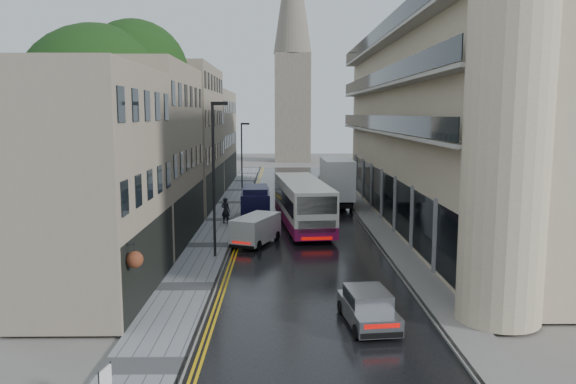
{
  "coord_description": "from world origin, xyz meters",
  "views": [
    {
      "loc": [
        -1.43,
        -14.4,
        8.09
      ],
      "look_at": [
        -1.04,
        18.0,
        3.55
      ],
      "focal_mm": 35.0,
      "sensor_mm": 36.0,
      "label": 1
    }
  ],
  "objects_px": {
    "white_van": "(234,233)",
    "lamp_post_near": "(214,181)",
    "tree_far": "(153,136)",
    "navy_van": "(242,206)",
    "lamp_post_far": "(242,164)",
    "silver_hatchback": "(357,320)",
    "white_lorry": "(325,185)",
    "tree_near": "(99,133)",
    "pedestrian": "(226,211)",
    "cream_bus": "(291,212)"
  },
  "relations": [
    {
      "from": "tree_far",
      "to": "cream_bus",
      "type": "height_order",
      "value": "tree_far"
    },
    {
      "from": "cream_bus",
      "to": "silver_hatchback",
      "type": "bearing_deg",
      "value": -89.17
    },
    {
      "from": "cream_bus",
      "to": "tree_near",
      "type": "bearing_deg",
      "value": -177.73
    },
    {
      "from": "cream_bus",
      "to": "tree_far",
      "type": "bearing_deg",
      "value": 129.12
    },
    {
      "from": "tree_far",
      "to": "tree_near",
      "type": "bearing_deg",
      "value": -91.32
    },
    {
      "from": "tree_far",
      "to": "lamp_post_far",
      "type": "relative_size",
      "value": 1.75
    },
    {
      "from": "lamp_post_near",
      "to": "lamp_post_far",
      "type": "distance_m",
      "value": 18.72
    },
    {
      "from": "tree_near",
      "to": "pedestrian",
      "type": "height_order",
      "value": "tree_near"
    },
    {
      "from": "white_lorry",
      "to": "cream_bus",
      "type": "bearing_deg",
      "value": -108.0
    },
    {
      "from": "white_van",
      "to": "lamp_post_near",
      "type": "xyz_separation_m",
      "value": [
        -0.87,
        -2.35,
        3.47
      ]
    },
    {
      "from": "silver_hatchback",
      "to": "lamp_post_far",
      "type": "height_order",
      "value": "lamp_post_far"
    },
    {
      "from": "white_van",
      "to": "navy_van",
      "type": "relative_size",
      "value": 0.77
    },
    {
      "from": "silver_hatchback",
      "to": "pedestrian",
      "type": "xyz_separation_m",
      "value": [
        -6.8,
        21.06,
        0.35
      ]
    },
    {
      "from": "cream_bus",
      "to": "white_van",
      "type": "relative_size",
      "value": 2.99
    },
    {
      "from": "lamp_post_near",
      "to": "lamp_post_far",
      "type": "xyz_separation_m",
      "value": [
        0.25,
        18.7,
        -0.72
      ]
    },
    {
      "from": "white_van",
      "to": "navy_van",
      "type": "xyz_separation_m",
      "value": [
        0.0,
        7.26,
        0.43
      ]
    },
    {
      "from": "tree_near",
      "to": "cream_bus",
      "type": "height_order",
      "value": "tree_near"
    },
    {
      "from": "pedestrian",
      "to": "lamp_post_far",
      "type": "xyz_separation_m",
      "value": [
        0.57,
        9.2,
        2.61
      ]
    },
    {
      "from": "tree_near",
      "to": "white_van",
      "type": "xyz_separation_m",
      "value": [
        8.2,
        -1.18,
        -6.01
      ]
    },
    {
      "from": "tree_far",
      "to": "white_lorry",
      "type": "xyz_separation_m",
      "value": [
        14.5,
        -0.56,
        -4.11
      ]
    },
    {
      "from": "tree_near",
      "to": "lamp_post_near",
      "type": "bearing_deg",
      "value": -25.72
    },
    {
      "from": "silver_hatchback",
      "to": "lamp_post_far",
      "type": "bearing_deg",
      "value": 95.09
    },
    {
      "from": "tree_far",
      "to": "lamp_post_near",
      "type": "relative_size",
      "value": 1.45
    },
    {
      "from": "white_lorry",
      "to": "lamp_post_far",
      "type": "distance_m",
      "value": 7.87
    },
    {
      "from": "silver_hatchback",
      "to": "white_lorry",
      "type": "bearing_deg",
      "value": 81.4
    },
    {
      "from": "navy_van",
      "to": "lamp_post_far",
      "type": "height_order",
      "value": "lamp_post_far"
    },
    {
      "from": "white_lorry",
      "to": "white_van",
      "type": "distance_m",
      "value": 15.18
    },
    {
      "from": "white_van",
      "to": "lamp_post_far",
      "type": "height_order",
      "value": "lamp_post_far"
    },
    {
      "from": "lamp_post_far",
      "to": "white_lorry",
      "type": "bearing_deg",
      "value": 0.67
    },
    {
      "from": "tree_near",
      "to": "silver_hatchback",
      "type": "xyz_separation_m",
      "value": [
        13.81,
        -15.09,
        -6.23
      ]
    },
    {
      "from": "silver_hatchback",
      "to": "lamp_post_near",
      "type": "height_order",
      "value": "lamp_post_near"
    },
    {
      "from": "cream_bus",
      "to": "pedestrian",
      "type": "height_order",
      "value": "cream_bus"
    },
    {
      "from": "navy_van",
      "to": "pedestrian",
      "type": "relative_size",
      "value": 2.78
    },
    {
      "from": "lamp_post_near",
      "to": "tree_far",
      "type": "bearing_deg",
      "value": 135.41
    },
    {
      "from": "lamp_post_near",
      "to": "navy_van",
      "type": "bearing_deg",
      "value": 107.19
    },
    {
      "from": "white_van",
      "to": "silver_hatchback",
      "type": "bearing_deg",
      "value": -45.7
    },
    {
      "from": "tree_far",
      "to": "cream_bus",
      "type": "distance_m",
      "value": 16.64
    },
    {
      "from": "white_lorry",
      "to": "navy_van",
      "type": "relative_size",
      "value": 1.52
    },
    {
      "from": "tree_far",
      "to": "navy_van",
      "type": "distance_m",
      "value": 11.57
    },
    {
      "from": "silver_hatchback",
      "to": "navy_van",
      "type": "bearing_deg",
      "value": 98.29
    },
    {
      "from": "tree_near",
      "to": "tree_far",
      "type": "distance_m",
      "value": 13.02
    },
    {
      "from": "cream_bus",
      "to": "lamp_post_far",
      "type": "xyz_separation_m",
      "value": [
        -4.12,
        13.41,
        2.01
      ]
    },
    {
      "from": "cream_bus",
      "to": "lamp_post_near",
      "type": "distance_m",
      "value": 7.39
    },
    {
      "from": "white_lorry",
      "to": "lamp_post_far",
      "type": "xyz_separation_m",
      "value": [
        -7.22,
        2.73,
        1.56
      ]
    },
    {
      "from": "cream_bus",
      "to": "silver_hatchback",
      "type": "height_order",
      "value": "cream_bus"
    },
    {
      "from": "tree_near",
      "to": "lamp_post_far",
      "type": "distance_m",
      "value": 17.27
    },
    {
      "from": "tree_near",
      "to": "tree_far",
      "type": "height_order",
      "value": "tree_near"
    },
    {
      "from": "silver_hatchback",
      "to": "lamp_post_near",
      "type": "xyz_separation_m",
      "value": [
        -6.48,
        11.56,
        3.68
      ]
    },
    {
      "from": "tree_far",
      "to": "white_van",
      "type": "height_order",
      "value": "tree_far"
    },
    {
      "from": "cream_bus",
      "to": "silver_hatchback",
      "type": "distance_m",
      "value": 17.01
    }
  ]
}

